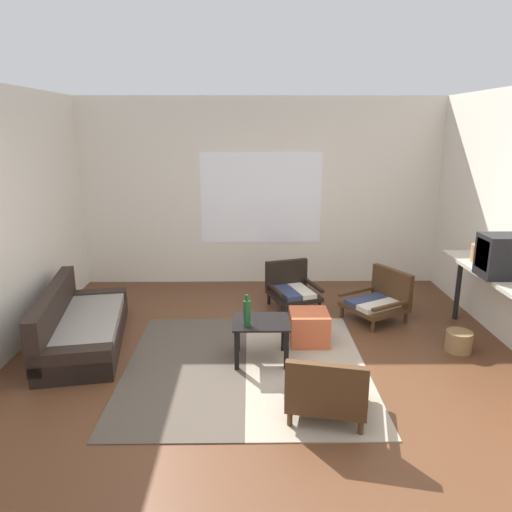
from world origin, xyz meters
The scene contains 14 objects.
ground_plane centered at (0.00, 0.00, 0.00)m, with size 7.80×7.80×0.00m, color #56331E.
far_wall_with_window centered at (0.00, 3.06, 1.35)m, with size 5.60×0.13×2.70m.
area_rug centered at (-0.21, 0.31, 0.01)m, with size 2.35×2.39×0.01m.
couch centered at (-2.00, 0.84, 0.20)m, with size 1.04×1.91×0.63m.
coffee_table centered at (-0.06, 0.44, 0.33)m, with size 0.56×0.48×0.42m.
armchair_by_window centered at (0.37, 1.95, 0.26)m, with size 0.73×0.74×0.58m.
armchair_striped_foreground centered at (0.45, -0.55, 0.24)m, with size 0.75×0.74×0.57m.
armchair_corner centered at (1.42, 1.52, 0.26)m, with size 0.85×0.85×0.60m.
ottoman_orange centered at (0.47, 0.84, 0.18)m, with size 0.41×0.41×0.36m, color #BC5633.
console_shelf centered at (2.35, 0.73, 0.76)m, with size 0.43×1.66×0.86m.
crt_television centered at (2.35, 0.50, 1.07)m, with size 0.53×0.33×0.42m.
clay_vase centered at (2.35, 1.06, 0.97)m, with size 0.20×0.20×0.31m.
glass_bottle centered at (-0.20, 0.33, 0.56)m, with size 0.07×0.07×0.32m.
wicker_basket centered at (2.02, 0.62, 0.11)m, with size 0.27×0.27×0.22m, color olive.
Camera 1 is at (-0.16, -3.99, 2.29)m, focal length 33.84 mm.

